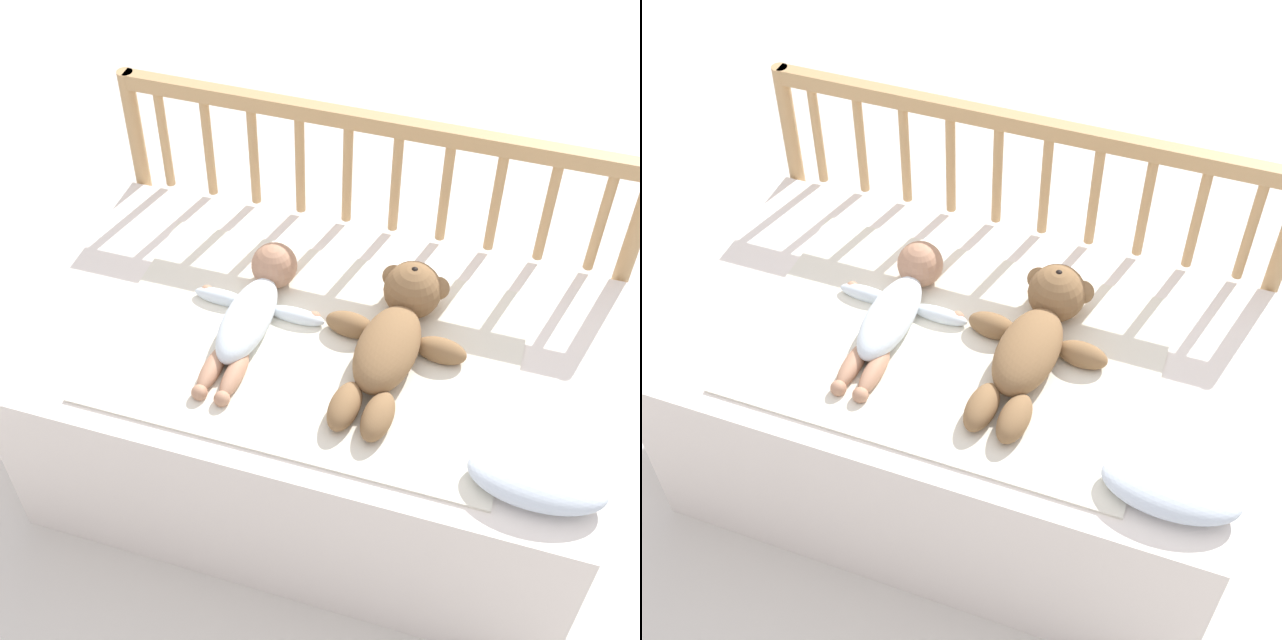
{
  "view_description": "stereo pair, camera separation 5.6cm",
  "coord_description": "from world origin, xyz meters",
  "views": [
    {
      "loc": [
        0.35,
        -1.15,
        1.78
      ],
      "look_at": [
        0.0,
        -0.01,
        0.51
      ],
      "focal_mm": 50.0,
      "sensor_mm": 36.0,
      "label": 1
    },
    {
      "loc": [
        0.41,
        -1.13,
        1.78
      ],
      "look_at": [
        0.0,
        -0.01,
        0.51
      ],
      "focal_mm": 50.0,
      "sensor_mm": 36.0,
      "label": 2
    }
  ],
  "objects": [
    {
      "name": "blanket",
      "position": [
        -0.01,
        -0.03,
        0.45
      ],
      "size": [
        0.81,
        0.54,
        0.01
      ],
      "color": "silver",
      "rests_on": "crib_mattress"
    },
    {
      "name": "teddy_bear",
      "position": [
        0.15,
        0.01,
        0.5
      ],
      "size": [
        0.29,
        0.43,
        0.12
      ],
      "color": "olive",
      "rests_on": "crib_mattress"
    },
    {
      "name": "crib_rail",
      "position": [
        -0.0,
        0.37,
        0.53
      ],
      "size": [
        1.16,
        0.04,
        0.74
      ],
      "color": "tan",
      "rests_on": "ground_plane"
    },
    {
      "name": "ground_plane",
      "position": [
        0.0,
        0.0,
        0.0
      ],
      "size": [
        12.0,
        12.0,
        0.0
      ],
      "primitive_type": "plane",
      "color": "silver"
    },
    {
      "name": "crib_mattress",
      "position": [
        0.0,
        0.0,
        0.23
      ],
      "size": [
        1.16,
        0.69,
        0.45
      ],
      "color": "white",
      "rests_on": "ground_plane"
    },
    {
      "name": "baby",
      "position": [
        -0.14,
        0.0,
        0.49
      ],
      "size": [
        0.29,
        0.4,
        0.1
      ],
      "color": "white",
      "rests_on": "crib_mattress"
    },
    {
      "name": "small_pillow",
      "position": [
        0.46,
        -0.23,
        0.48
      ],
      "size": [
        0.24,
        0.12,
        0.06
      ],
      "color": "silver",
      "rests_on": "crib_mattress"
    }
  ]
}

